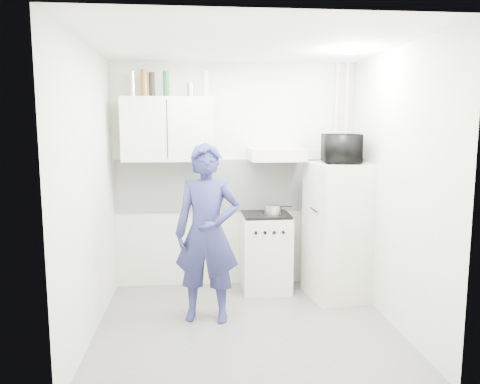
{
  "coord_description": "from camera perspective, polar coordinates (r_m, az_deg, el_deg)",
  "views": [
    {
      "loc": [
        -0.46,
        -4.18,
        1.89
      ],
      "look_at": [
        -0.03,
        0.3,
        1.25
      ],
      "focal_mm": 35.0,
      "sensor_mm": 36.0,
      "label": 1
    }
  ],
  "objects": [
    {
      "name": "floor",
      "position": [
        4.62,
        0.72,
        -16.09
      ],
      "size": [
        2.8,
        2.8,
        0.0
      ],
      "primitive_type": "plane",
      "color": "slate",
      "rests_on": "ground"
    },
    {
      "name": "ceiling",
      "position": [
        4.27,
        0.79,
        17.66
      ],
      "size": [
        2.8,
        2.8,
        0.0
      ],
      "primitive_type": "plane",
      "color": "white",
      "rests_on": "wall_back"
    },
    {
      "name": "wall_back",
      "position": [
        5.49,
        -0.67,
        1.92
      ],
      "size": [
        2.8,
        0.0,
        2.8
      ],
      "primitive_type": "plane",
      "rotation": [
        1.57,
        0.0,
        0.0
      ],
      "color": "silver",
      "rests_on": "floor"
    },
    {
      "name": "wall_left",
      "position": [
        4.33,
        -18.0,
        -0.15
      ],
      "size": [
        0.0,
        2.6,
        2.6
      ],
      "primitive_type": "plane",
      "rotation": [
        1.57,
        0.0,
        1.57
      ],
      "color": "silver",
      "rests_on": "floor"
    },
    {
      "name": "wall_right",
      "position": [
        4.62,
        18.29,
        0.33
      ],
      "size": [
        0.0,
        2.6,
        2.6
      ],
      "primitive_type": "plane",
      "rotation": [
        1.57,
        0.0,
        -1.57
      ],
      "color": "silver",
      "rests_on": "floor"
    },
    {
      "name": "person",
      "position": [
        4.52,
        -4.01,
        -5.03
      ],
      "size": [
        0.7,
        0.52,
        1.73
      ],
      "primitive_type": "imported",
      "rotation": [
        0.0,
        0.0,
        -0.18
      ],
      "color": "navy",
      "rests_on": "floor"
    },
    {
      "name": "stove",
      "position": [
        5.44,
        3.14,
        -7.42
      ],
      "size": [
        0.54,
        0.54,
        0.87
      ],
      "primitive_type": "cube",
      "color": "silver",
      "rests_on": "floor"
    },
    {
      "name": "fridge",
      "position": [
        5.24,
        11.97,
        -4.67
      ],
      "size": [
        0.71,
        0.71,
        1.5
      ],
      "primitive_type": "cube",
      "rotation": [
        0.0,
        0.0,
        0.16
      ],
      "color": "beige",
      "rests_on": "floor"
    },
    {
      "name": "stove_top",
      "position": [
        5.34,
        3.17,
        -2.75
      ],
      "size": [
        0.52,
        0.52,
        0.03
      ],
      "primitive_type": "cube",
      "color": "black",
      "rests_on": "stove"
    },
    {
      "name": "saucepan",
      "position": [
        5.27,
        4.0,
        -2.15
      ],
      "size": [
        0.19,
        0.19,
        0.1
      ],
      "primitive_type": "cylinder",
      "color": "silver",
      "rests_on": "stove_top"
    },
    {
      "name": "microwave",
      "position": [
        5.12,
        12.27,
        5.21
      ],
      "size": [
        0.61,
        0.46,
        0.31
      ],
      "primitive_type": "imported",
      "rotation": [
        0.0,
        0.0,
        1.41
      ],
      "color": "black",
      "rests_on": "fridge"
    },
    {
      "name": "bottle_a",
      "position": [
        5.32,
        -12.99,
        12.69
      ],
      "size": [
        0.06,
        0.06,
        0.27
      ],
      "primitive_type": "cylinder",
      "color": "silver",
      "rests_on": "upper_cabinet"
    },
    {
      "name": "bottle_b",
      "position": [
        5.31,
        -11.6,
        12.84
      ],
      "size": [
        0.07,
        0.07,
        0.29
      ],
      "primitive_type": "cylinder",
      "color": "brown",
      "rests_on": "upper_cabinet"
    },
    {
      "name": "bottle_c",
      "position": [
        5.3,
        -10.7,
        12.74
      ],
      "size": [
        0.06,
        0.06,
        0.26
      ],
      "primitive_type": "cylinder",
      "color": "black",
      "rests_on": "upper_cabinet"
    },
    {
      "name": "bottle_d",
      "position": [
        5.29,
        -9.02,
        12.88
      ],
      "size": [
        0.06,
        0.06,
        0.28
      ],
      "primitive_type": "cylinder",
      "color": "#144C1E",
      "rests_on": "upper_cabinet"
    },
    {
      "name": "canister_b",
      "position": [
        5.27,
        -6.05,
        12.21
      ],
      "size": [
        0.08,
        0.08,
        0.15
      ],
      "primitive_type": "cylinder",
      "color": "silver",
      "rests_on": "upper_cabinet"
    },
    {
      "name": "bottle_e",
      "position": [
        5.28,
        -4.21,
        12.99
      ],
      "size": [
        0.07,
        0.07,
        0.29
      ],
      "primitive_type": "cylinder",
      "color": "#B2B7BC",
      "rests_on": "upper_cabinet"
    },
    {
      "name": "upper_cabinet",
      "position": [
        5.27,
        -8.75,
        7.56
      ],
      "size": [
        1.0,
        0.35,
        0.7
      ],
      "primitive_type": "cube",
      "color": "beige",
      "rests_on": "wall_back"
    },
    {
      "name": "range_hood",
      "position": [
        5.27,
        4.45,
        4.59
      ],
      "size": [
        0.6,
        0.5,
        0.14
      ],
      "primitive_type": "cube",
      "color": "silver",
      "rests_on": "wall_back"
    },
    {
      "name": "backsplash",
      "position": [
        5.48,
        -0.66,
        0.86
      ],
      "size": [
        2.74,
        0.03,
        0.6
      ],
      "primitive_type": "cube",
      "color": "white",
      "rests_on": "wall_back"
    },
    {
      "name": "pipe_a",
      "position": [
        5.67,
        12.62,
        1.92
      ],
      "size": [
        0.05,
        0.05,
        2.6
      ],
      "primitive_type": "cylinder",
      "color": "silver",
      "rests_on": "floor"
    },
    {
      "name": "pipe_b",
      "position": [
        5.63,
        11.46,
        1.92
      ],
      "size": [
        0.04,
        0.04,
        2.6
      ],
      "primitive_type": "cylinder",
      "color": "silver",
      "rests_on": "floor"
    },
    {
      "name": "ceiling_spot_fixture",
      "position": [
        4.67,
        13.31,
        16.25
      ],
      "size": [
        0.1,
        0.1,
        0.02
      ],
      "primitive_type": "cylinder",
      "color": "white",
      "rests_on": "ceiling"
    }
  ]
}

